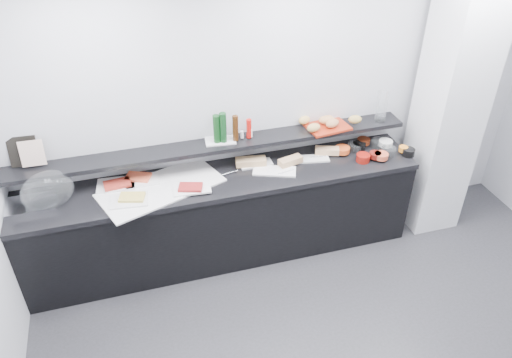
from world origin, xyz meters
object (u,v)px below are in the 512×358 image
object	(u,v)px
framed_print	(23,151)
carafe	(382,107)
bread_tray	(328,127)
cloche_base	(32,205)
condiment_tray	(220,141)
sandwich_plate_mid	(274,171)

from	to	relation	value
framed_print	carafe	distance (m)	3.19
bread_tray	cloche_base	bearing A→B (deg)	175.95
framed_print	cloche_base	bearing A→B (deg)	-83.68
cloche_base	framed_print	distance (m)	0.44
cloche_base	condiment_tray	world-z (taller)	condiment_tray
sandwich_plate_mid	condiment_tray	size ratio (longest dim) A/B	1.44
framed_print	sandwich_plate_mid	bearing A→B (deg)	-2.04
cloche_base	carafe	distance (m)	3.22
carafe	sandwich_plate_mid	bearing A→B (deg)	-169.92
framed_print	condiment_tray	size ratio (longest dim) A/B	0.97
condiment_tray	bread_tray	bearing A→B (deg)	3.93
condiment_tray	bread_tray	distance (m)	1.02
framed_print	carafe	bearing A→B (deg)	4.60
sandwich_plate_mid	bread_tray	xyz separation A→B (m)	(0.59, 0.21, 0.25)
framed_print	condiment_tray	xyz separation A→B (m)	(1.64, -0.07, -0.12)
framed_print	bread_tray	world-z (taller)	framed_print
condiment_tray	carafe	xyz separation A→B (m)	(1.55, -0.05, 0.14)
cloche_base	framed_print	size ratio (longest dim) A/B	1.55
cloche_base	carafe	bearing A→B (deg)	2.07
sandwich_plate_mid	framed_print	world-z (taller)	framed_print
carafe	framed_print	bearing A→B (deg)	177.81
bread_tray	carafe	xyz separation A→B (m)	(0.53, -0.01, 0.14)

